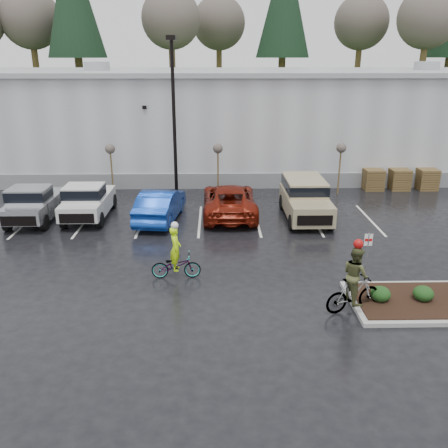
{
  "coord_description": "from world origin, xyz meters",
  "views": [
    {
      "loc": [
        -1.7,
        -15.5,
        8.16
      ],
      "look_at": [
        -1.31,
        3.83,
        1.3
      ],
      "focal_mm": 38.0,
      "sensor_mm": 36.0,
      "label": 1
    }
  ],
  "objects_px": {
    "cyclist_olive": "(354,286)",
    "lamppost": "(174,103)",
    "car_blue": "(160,205)",
    "car_red": "(229,200)",
    "sapling_mid": "(218,151)",
    "sapling_west": "(110,152)",
    "sapling_east": "(341,151)",
    "pickup_silver": "(37,201)",
    "pickup_white": "(89,199)",
    "fire_lane_sign": "(367,254)",
    "pallet_stack_c": "(427,179)",
    "pallet_stack_a": "(373,179)",
    "cyclist_hivis": "(176,261)",
    "suv_tan": "(306,200)",
    "pallet_stack_b": "(399,179)"
  },
  "relations": [
    {
      "from": "pickup_white",
      "to": "pallet_stack_a",
      "type": "bearing_deg",
      "value": 16.78
    },
    {
      "from": "pallet_stack_c",
      "to": "car_red",
      "type": "bearing_deg",
      "value": -158.96
    },
    {
      "from": "car_blue",
      "to": "car_red",
      "type": "distance_m",
      "value": 3.72
    },
    {
      "from": "lamppost",
      "to": "pickup_silver",
      "type": "height_order",
      "value": "lamppost"
    },
    {
      "from": "pallet_stack_a",
      "to": "pallet_stack_b",
      "type": "xyz_separation_m",
      "value": [
        1.7,
        0.0,
        0.0
      ]
    },
    {
      "from": "fire_lane_sign",
      "to": "pickup_white",
      "type": "relative_size",
      "value": 0.42
    },
    {
      "from": "cyclist_olive",
      "to": "lamppost",
      "type": "bearing_deg",
      "value": 8.63
    },
    {
      "from": "pallet_stack_c",
      "to": "pickup_silver",
      "type": "xyz_separation_m",
      "value": [
        -23.07,
        -5.43,
        0.3
      ]
    },
    {
      "from": "lamppost",
      "to": "sapling_east",
      "type": "xyz_separation_m",
      "value": [
        10.0,
        1.0,
        -2.96
      ]
    },
    {
      "from": "suv_tan",
      "to": "cyclist_olive",
      "type": "xyz_separation_m",
      "value": [
        -0.14,
        -9.7,
        -0.1
      ]
    },
    {
      "from": "suv_tan",
      "to": "cyclist_hivis",
      "type": "xyz_separation_m",
      "value": [
        -6.3,
        -7.04,
        -0.31
      ]
    },
    {
      "from": "sapling_east",
      "to": "suv_tan",
      "type": "xyz_separation_m",
      "value": [
        -2.92,
        -4.68,
        -1.7
      ]
    },
    {
      "from": "pickup_silver",
      "to": "fire_lane_sign",
      "type": "bearing_deg",
      "value": -29.37
    },
    {
      "from": "pickup_white",
      "to": "car_red",
      "type": "distance_m",
      "value": 7.48
    },
    {
      "from": "cyclist_olive",
      "to": "car_blue",
      "type": "bearing_deg",
      "value": 19.15
    },
    {
      "from": "lamppost",
      "to": "sapling_mid",
      "type": "height_order",
      "value": "lamppost"
    },
    {
      "from": "pickup_silver",
      "to": "cyclist_hivis",
      "type": "relative_size",
      "value": 2.25
    },
    {
      "from": "car_blue",
      "to": "sapling_west",
      "type": "bearing_deg",
      "value": -46.92
    },
    {
      "from": "pallet_stack_b",
      "to": "cyclist_olive",
      "type": "bearing_deg",
      "value": -115.28
    },
    {
      "from": "suv_tan",
      "to": "cyclist_olive",
      "type": "bearing_deg",
      "value": -90.84
    },
    {
      "from": "sapling_east",
      "to": "car_blue",
      "type": "xyz_separation_m",
      "value": [
        -10.55,
        -4.77,
        -1.89
      ]
    },
    {
      "from": "pallet_stack_c",
      "to": "car_blue",
      "type": "height_order",
      "value": "car_blue"
    },
    {
      "from": "sapling_west",
      "to": "pallet_stack_b",
      "type": "bearing_deg",
      "value": 3.14
    },
    {
      "from": "lamppost",
      "to": "sapling_west",
      "type": "height_order",
      "value": "lamppost"
    },
    {
      "from": "lamppost",
      "to": "pallet_stack_a",
      "type": "xyz_separation_m",
      "value": [
        12.5,
        2.0,
        -5.01
      ]
    },
    {
      "from": "pickup_white",
      "to": "car_blue",
      "type": "xyz_separation_m",
      "value": [
        3.85,
        -0.67,
        -0.15
      ]
    },
    {
      "from": "car_red",
      "to": "suv_tan",
      "type": "distance_m",
      "value": 4.06
    },
    {
      "from": "pickup_white",
      "to": "sapling_west",
      "type": "bearing_deg",
      "value": 84.41
    },
    {
      "from": "pallet_stack_b",
      "to": "car_red",
      "type": "xyz_separation_m",
      "value": [
        -11.12,
        -4.97,
        0.16
      ]
    },
    {
      "from": "suv_tan",
      "to": "pallet_stack_b",
      "type": "bearing_deg",
      "value": 38.57
    },
    {
      "from": "pallet_stack_a",
      "to": "pallet_stack_c",
      "type": "distance_m",
      "value": 3.5
    },
    {
      "from": "sapling_west",
      "to": "pickup_silver",
      "type": "bearing_deg",
      "value": -124.75
    },
    {
      "from": "lamppost",
      "to": "pallet_stack_c",
      "type": "relative_size",
      "value": 6.83
    },
    {
      "from": "sapling_mid",
      "to": "cyclist_olive",
      "type": "relative_size",
      "value": 1.23
    },
    {
      "from": "car_blue",
      "to": "car_red",
      "type": "relative_size",
      "value": 0.85
    },
    {
      "from": "sapling_west",
      "to": "sapling_east",
      "type": "distance_m",
      "value": 14.0
    },
    {
      "from": "cyclist_hivis",
      "to": "car_blue",
      "type": "bearing_deg",
      "value": 8.72
    },
    {
      "from": "sapling_east",
      "to": "pickup_white",
      "type": "relative_size",
      "value": 0.62
    },
    {
      "from": "lamppost",
      "to": "fire_lane_sign",
      "type": "xyz_separation_m",
      "value": [
        7.8,
        -11.8,
        -4.28
      ]
    },
    {
      "from": "sapling_west",
      "to": "car_red",
      "type": "relative_size",
      "value": 0.53
    },
    {
      "from": "fire_lane_sign",
      "to": "suv_tan",
      "type": "height_order",
      "value": "fire_lane_sign"
    },
    {
      "from": "car_blue",
      "to": "fire_lane_sign",
      "type": "bearing_deg",
      "value": 143.32
    },
    {
      "from": "sapling_mid",
      "to": "pallet_stack_b",
      "type": "relative_size",
      "value": 2.37
    },
    {
      "from": "pickup_white",
      "to": "cyclist_olive",
      "type": "height_order",
      "value": "cyclist_olive"
    },
    {
      "from": "sapling_west",
      "to": "pickup_white",
      "type": "distance_m",
      "value": 4.47
    },
    {
      "from": "pallet_stack_a",
      "to": "pallet_stack_b",
      "type": "bearing_deg",
      "value": 0.0
    },
    {
      "from": "pallet_stack_b",
      "to": "pickup_silver",
      "type": "bearing_deg",
      "value": -165.68
    },
    {
      "from": "pallet_stack_a",
      "to": "pickup_white",
      "type": "relative_size",
      "value": 0.26
    },
    {
      "from": "sapling_mid",
      "to": "pickup_silver",
      "type": "distance_m",
      "value": 10.69
    },
    {
      "from": "sapling_west",
      "to": "fire_lane_sign",
      "type": "relative_size",
      "value": 1.45
    }
  ]
}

